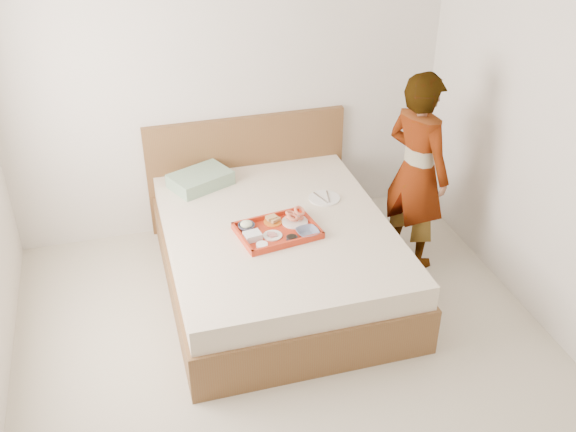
# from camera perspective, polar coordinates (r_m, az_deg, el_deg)

# --- Properties ---
(ground) EXTENTS (3.50, 4.00, 0.01)m
(ground) POSITION_cam_1_polar(r_m,az_deg,el_deg) (4.22, 1.15, -14.16)
(ground) COLOR beige
(ground) RESTS_ON ground
(wall_back) EXTENTS (3.50, 0.01, 2.60)m
(wall_back) POSITION_cam_1_polar(r_m,az_deg,el_deg) (5.18, -5.25, 12.07)
(wall_back) COLOR silver
(wall_back) RESTS_ON ground
(bed) EXTENTS (1.65, 2.00, 0.53)m
(bed) POSITION_cam_1_polar(r_m,az_deg,el_deg) (4.81, -0.90, -3.39)
(bed) COLOR brown
(bed) RESTS_ON ground
(headboard) EXTENTS (1.65, 0.06, 0.95)m
(headboard) POSITION_cam_1_polar(r_m,az_deg,el_deg) (5.51, -3.55, 3.99)
(headboard) COLOR brown
(headboard) RESTS_ON ground
(pillow) EXTENTS (0.53, 0.46, 0.11)m
(pillow) POSITION_cam_1_polar(r_m,az_deg,el_deg) (5.17, -7.59, 3.16)
(pillow) COLOR #94B593
(pillow) RESTS_ON bed
(tray) EXTENTS (0.59, 0.47, 0.05)m
(tray) POSITION_cam_1_polar(r_m,az_deg,el_deg) (4.55, -0.92, -1.26)
(tray) COLOR red
(tray) RESTS_ON bed
(prawn_plate) EXTENTS (0.21, 0.21, 0.01)m
(prawn_plate) POSITION_cam_1_polar(r_m,az_deg,el_deg) (4.65, 0.60, -0.49)
(prawn_plate) COLOR white
(prawn_plate) RESTS_ON tray
(navy_bowl_big) EXTENTS (0.17, 0.17, 0.04)m
(navy_bowl_big) POSITION_cam_1_polar(r_m,az_deg,el_deg) (4.51, 1.70, -1.43)
(navy_bowl_big) COLOR #181D40
(navy_bowl_big) RESTS_ON tray
(sauce_dish) EXTENTS (0.09, 0.09, 0.03)m
(sauce_dish) POSITION_cam_1_polar(r_m,az_deg,el_deg) (4.45, 0.34, -1.98)
(sauce_dish) COLOR black
(sauce_dish) RESTS_ON tray
(meat_plate) EXTENTS (0.15, 0.15, 0.01)m
(meat_plate) POSITION_cam_1_polar(r_m,az_deg,el_deg) (4.50, -1.35, -1.71)
(meat_plate) COLOR white
(meat_plate) RESTS_ON tray
(bread_plate) EXTENTS (0.15, 0.15, 0.01)m
(bread_plate) POSITION_cam_1_polar(r_m,az_deg,el_deg) (4.65, -1.32, -0.51)
(bread_plate) COLOR orange
(bread_plate) RESTS_ON tray
(salad_bowl) EXTENTS (0.14, 0.14, 0.04)m
(salad_bowl) POSITION_cam_1_polar(r_m,az_deg,el_deg) (4.58, -3.62, -0.92)
(salad_bowl) COLOR #181D40
(salad_bowl) RESTS_ON tray
(plastic_tub) EXTENTS (0.13, 0.11, 0.05)m
(plastic_tub) POSITION_cam_1_polar(r_m,az_deg,el_deg) (4.47, -3.09, -1.75)
(plastic_tub) COLOR silver
(plastic_tub) RESTS_ON tray
(cheese_round) EXTENTS (0.09, 0.09, 0.03)m
(cheese_round) POSITION_cam_1_polar(r_m,az_deg,el_deg) (4.39, -2.27, -2.57)
(cheese_round) COLOR white
(cheese_round) RESTS_ON tray
(dinner_plate) EXTENTS (0.24, 0.24, 0.01)m
(dinner_plate) POSITION_cam_1_polar(r_m,az_deg,el_deg) (4.97, 3.17, 1.56)
(dinner_plate) COLOR white
(dinner_plate) RESTS_ON bed
(person) EXTENTS (0.55, 0.66, 1.53)m
(person) POSITION_cam_1_polar(r_m,az_deg,el_deg) (4.93, 11.10, 3.78)
(person) COLOR silver
(person) RESTS_ON ground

